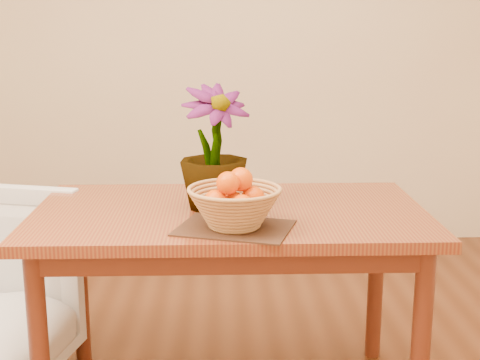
{
  "coord_description": "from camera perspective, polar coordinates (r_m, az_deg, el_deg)",
  "views": [
    {
      "loc": [
        -0.04,
        -2.01,
        1.39
      ],
      "look_at": [
        0.03,
        0.11,
        0.9
      ],
      "focal_mm": 50.0,
      "sensor_mm": 36.0,
      "label": 1
    }
  ],
  "objects": [
    {
      "name": "table",
      "position": [
        2.42,
        -0.88,
        -4.5
      ],
      "size": [
        1.4,
        0.8,
        0.75
      ],
      "color": "brown",
      "rests_on": "floor"
    },
    {
      "name": "wall_back",
      "position": [
        4.26,
        -1.35,
        12.43
      ],
      "size": [
        4.0,
        0.02,
        2.7
      ],
      "primitive_type": "cube",
      "color": "#FDECC0",
      "rests_on": "floor"
    },
    {
      "name": "placemat",
      "position": [
        2.17,
        -0.47,
        -4.11
      ],
      "size": [
        0.42,
        0.36,
        0.01
      ],
      "primitive_type": "cube",
      "rotation": [
        0.0,
        0.0,
        -0.3
      ],
      "color": "#3D2016",
      "rests_on": "table"
    },
    {
      "name": "wicker_basket",
      "position": [
        2.15,
        -0.48,
        -2.47
      ],
      "size": [
        0.3,
        0.3,
        0.12
      ],
      "color": "tan",
      "rests_on": "placemat"
    },
    {
      "name": "orange_pile",
      "position": [
        2.14,
        -0.46,
        -1.25
      ],
      "size": [
        0.2,
        0.19,
        0.14
      ],
      "rotation": [
        0.0,
        0.0,
        -0.25
      ],
      "color": "#EC5603",
      "rests_on": "wicker_basket"
    },
    {
      "name": "potted_plant",
      "position": [
        2.36,
        -2.23,
        2.75
      ],
      "size": [
        0.32,
        0.32,
        0.44
      ],
      "primitive_type": "imported",
      "rotation": [
        0.0,
        0.0,
        0.4
      ],
      "color": "#1C4E16",
      "rests_on": "table"
    }
  ]
}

